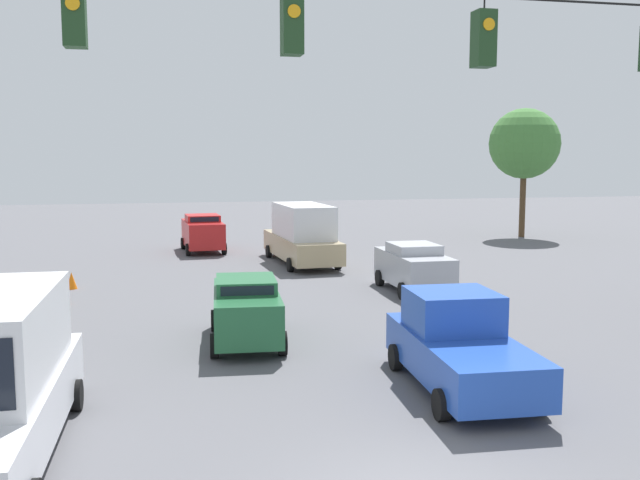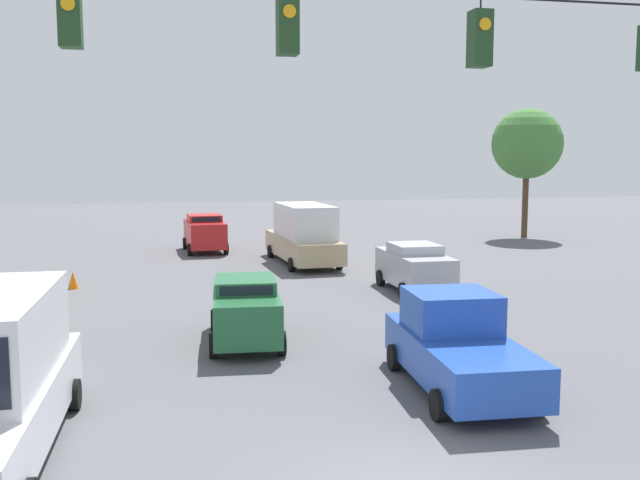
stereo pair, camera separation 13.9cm
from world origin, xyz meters
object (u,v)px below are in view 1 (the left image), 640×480
Objects in this scene: traffic_cone_second at (6,379)px; traffic_cone_third at (25,340)px; sedan_green_withflow_mid at (246,309)px; traffic_cone_fifth at (61,296)px; tree_horizon_left at (524,144)px; sedan_red_withflow_deep at (203,232)px; box_truck_tan_oncoming_deep at (302,235)px; pickup_truck_blue_crossing_near at (459,346)px; traffic_cone_fourth at (49,316)px; overhead_signal_span at (389,142)px; traffic_cone_farthest at (72,281)px; sedan_silver_oncoming_far at (414,267)px.

traffic_cone_second is 3.50m from traffic_cone_third.
sedan_green_withflow_mid is 6.81× the size of traffic_cone_fifth.
tree_horizon_left is at bearing -132.66° from sedan_green_withflow_mid.
sedan_green_withflow_mid reaches higher than traffic_cone_second.
sedan_red_withflow_deep reaches higher than traffic_cone_third.
tree_horizon_left is (-15.92, -8.10, 4.48)m from box_truck_tan_oncoming_deep.
pickup_truck_blue_crossing_near reaches higher than traffic_cone_fourth.
tree_horizon_left is at bearing -144.07° from traffic_cone_fourth.
traffic_cone_fourth is at bearing 35.93° from tree_horizon_left.
overhead_signal_span is at bearing 130.21° from traffic_cone_third.
traffic_cone_fourth is at bearing 46.87° from box_truck_tan_oncoming_deep.
traffic_cone_third is at bearing -86.80° from traffic_cone_second.
traffic_cone_farthest is (5.73, -9.47, -0.63)m from sedan_green_withflow_mid.
sedan_silver_oncoming_far is 9.36m from sedan_green_withflow_mid.
overhead_signal_span is 4.89× the size of sedan_red_withflow_deep.
traffic_cone_second is 12.66m from traffic_cone_farthest.
tree_horizon_left is (-25.92, -18.78, 5.56)m from traffic_cone_fourth.
traffic_cone_fifth is (12.84, -0.29, -0.64)m from sedan_silver_oncoming_far.
traffic_cone_fourth is (5.60, 16.07, -0.72)m from sedan_red_withflow_deep.
traffic_cone_third is 1.00× the size of traffic_cone_fourth.
pickup_truck_blue_crossing_near is 11.40m from sedan_silver_oncoming_far.
sedan_green_withflow_mid is (1.41, -8.27, -4.46)m from overhead_signal_span.
pickup_truck_blue_crossing_near is 7.94× the size of traffic_cone_third.
traffic_cone_farthest is 0.08× the size of tree_horizon_left.
traffic_cone_second is (12.79, 9.25, -0.64)m from sedan_silver_oncoming_far.
tree_horizon_left is at bearing -153.03° from box_truck_tan_oncoming_deep.
sedan_silver_oncoming_far is (-7.21, 13.20, -0.08)m from sedan_red_withflow_deep.
overhead_signal_span is 31.73× the size of traffic_cone_third.
tree_horizon_left is at bearing -148.96° from traffic_cone_fifth.
traffic_cone_third is 0.08× the size of tree_horizon_left.
traffic_cone_second is 1.00× the size of traffic_cone_fifth.
sedan_silver_oncoming_far reaches higher than traffic_cone_fourth.
sedan_green_withflow_mid is (-0.08, 19.26, -0.09)m from sedan_red_withflow_deep.
traffic_cone_fourth is at bearing 90.43° from traffic_cone_farthest.
sedan_green_withflow_mid is 0.62× the size of box_truck_tan_oncoming_deep.
sedan_red_withflow_deep is at bearing -89.77° from sedan_green_withflow_mid.
box_truck_tan_oncoming_deep is (-0.15, -18.82, 0.44)m from pickup_truck_blue_crossing_near.
overhead_signal_span is 4.00× the size of pickup_truck_blue_crossing_near.
traffic_cone_second is 0.08× the size of tree_horizon_left.
sedan_red_withflow_deep is 6.49× the size of traffic_cone_second.
box_truck_tan_oncoming_deep is 10.93× the size of traffic_cone_fifth.
pickup_truck_blue_crossing_near is 7.94× the size of traffic_cone_fifth.
sedan_green_withflow_mid is at bearing 121.15° from traffic_cone_farthest.
traffic_cone_second is at bearing 29.42° from sedan_green_withflow_mid.
traffic_cone_farthest is (7.13, -17.74, -5.09)m from overhead_signal_span.
box_truck_tan_oncoming_deep is 0.89× the size of tree_horizon_left.
box_truck_tan_oncoming_deep reaches higher than sedan_green_withflow_mid.
sedan_green_withflow_mid is at bearing 40.36° from sedan_silver_oncoming_far.
sedan_silver_oncoming_far is 0.97× the size of sedan_green_withflow_mid.
overhead_signal_span is 16.07m from sedan_silver_oncoming_far.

